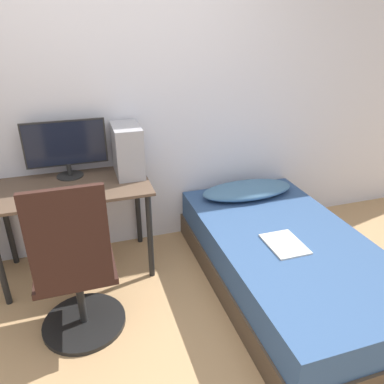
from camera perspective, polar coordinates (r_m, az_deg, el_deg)
name	(u,v)px	position (r m, az deg, el deg)	size (l,w,h in m)	color
wall_back	(107,103)	(3.04, -12.84, 13.07)	(8.00, 0.05, 2.50)	silver
desk	(72,199)	(2.92, -17.80, -1.07)	(1.14, 0.61, 0.74)	brown
office_chair	(77,279)	(2.42, -17.12, -12.61)	(0.54, 0.54, 1.10)	black
bed	(287,262)	(2.91, 14.30, -10.32)	(1.08, 1.97, 0.42)	#4C3D2D
pillow	(247,190)	(3.32, 8.43, 0.31)	(0.82, 0.36, 0.11)	teal
magazine	(285,244)	(2.70, 13.95, -7.70)	(0.24, 0.32, 0.01)	silver
monitor	(66,146)	(2.97, -18.68, 6.60)	(0.60, 0.20, 0.44)	black
keyboard	(66,192)	(2.76, -18.62, -0.04)	(0.34, 0.12, 0.02)	black
pc_tower	(127,150)	(2.92, -9.82, 6.30)	(0.20, 0.36, 0.39)	#99999E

